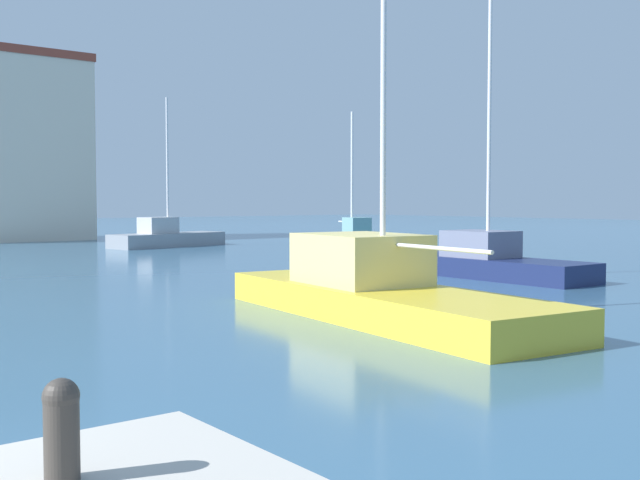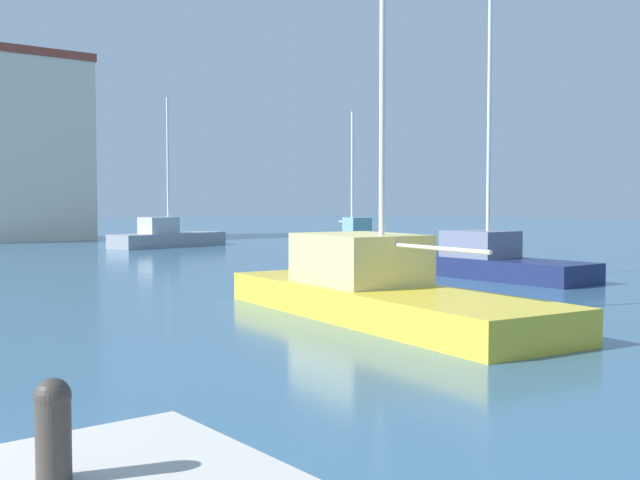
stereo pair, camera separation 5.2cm
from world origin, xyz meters
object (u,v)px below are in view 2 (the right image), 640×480
object	(u,v)px
sailboat_grey_mid_harbor	(167,237)
sailboat_yellow_near_pier	(375,288)
sailboat_navy_distant_east	(486,260)
mooring_bollard	(53,425)
sailboat_teal_inner_mooring	(353,241)

from	to	relation	value
sailboat_grey_mid_harbor	sailboat_yellow_near_pier	xyz separation A→B (m)	(-7.97, -25.27, 0.06)
sailboat_grey_mid_harbor	sailboat_navy_distant_east	size ratio (longest dim) A/B	0.83
mooring_bollard	sailboat_grey_mid_harbor	bearing A→B (deg)	62.27
sailboat_navy_distant_east	sailboat_teal_inner_mooring	bearing A→B (deg)	70.61
sailboat_teal_inner_mooring	sailboat_yellow_near_pier	size ratio (longest dim) A/B	0.60
sailboat_grey_mid_harbor	sailboat_navy_distant_east	distance (m)	21.22
sailboat_yellow_near_pier	sailboat_grey_mid_harbor	bearing A→B (deg)	72.50
sailboat_grey_mid_harbor	sailboat_teal_inner_mooring	xyz separation A→B (m)	(4.38, -10.22, 0.03)
mooring_bollard	sailboat_teal_inner_mooring	world-z (taller)	sailboat_teal_inner_mooring
sailboat_grey_mid_harbor	sailboat_teal_inner_mooring	distance (m)	11.12
mooring_bollard	sailboat_yellow_near_pier	world-z (taller)	sailboat_yellow_near_pier
sailboat_navy_distant_east	sailboat_yellow_near_pier	bearing A→B (deg)	-154.43
sailboat_grey_mid_harbor	sailboat_navy_distant_east	world-z (taller)	sailboat_navy_distant_east
mooring_bollard	sailboat_grey_mid_harbor	size ratio (longest dim) A/B	0.07
mooring_bollard	sailboat_yellow_near_pier	bearing A→B (deg)	39.53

